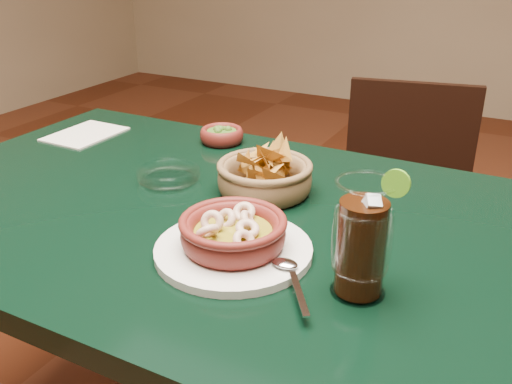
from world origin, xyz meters
The scene contains 8 objects.
dining_table centered at (0.00, 0.00, 0.65)m, with size 1.20×0.80×0.75m.
dining_chair centered at (0.23, 0.70, 0.46)m, with size 0.45×0.45×0.83m.
shrimp_plate centered at (0.16, -0.13, 0.78)m, with size 0.30×0.25×0.08m.
chip_basket centered at (0.09, 0.10, 0.78)m, with size 0.22×0.22×0.14m.
guacamole_ramekin centered at (-0.13, 0.31, 0.77)m, with size 0.12×0.12×0.04m.
cola_drink centered at (0.36, -0.14, 0.83)m, with size 0.17×0.17×0.19m.
glass_ashtray centered at (-0.10, 0.06, 0.77)m, with size 0.14×0.14×0.03m.
paper_menu centered at (-0.46, 0.20, 0.75)m, with size 0.14×0.18×0.00m.
Camera 1 is at (0.55, -0.79, 1.21)m, focal length 40.00 mm.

